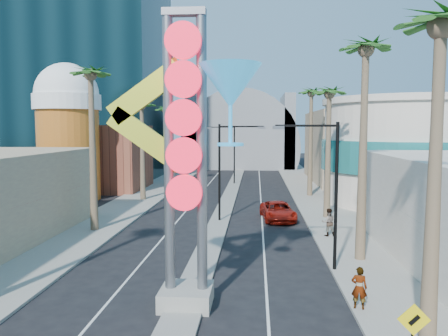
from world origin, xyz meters
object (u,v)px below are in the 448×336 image
(red_pickup, at_px, (278,211))
(pedestrian_b, at_px, (328,222))
(neon_sign, at_px, (204,137))
(pedestrian_a, at_px, (359,288))

(red_pickup, relative_size, pedestrian_b, 2.82)
(neon_sign, relative_size, pedestrian_b, 6.46)
(neon_sign, xyz_separation_m, red_pickup, (4.00, 18.10, -6.55))
(neon_sign, relative_size, pedestrian_a, 7.01)
(red_pickup, xyz_separation_m, pedestrian_a, (2.48, -18.18, 0.29))
(pedestrian_b, bearing_deg, pedestrian_a, 81.31)
(neon_sign, height_order, pedestrian_b, neon_sign)
(red_pickup, height_order, pedestrian_a, pedestrian_a)
(pedestrian_a, xyz_separation_m, pedestrian_b, (0.74, 12.43, 0.08))
(red_pickup, relative_size, pedestrian_a, 3.05)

